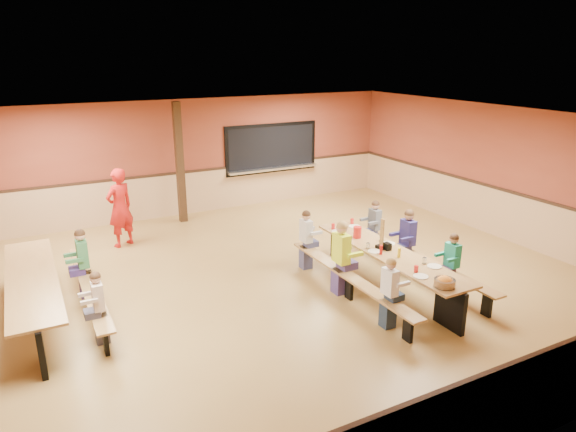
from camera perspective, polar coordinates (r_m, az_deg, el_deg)
ground at (r=9.60m, az=-2.72°, el=-7.72°), size 12.00×12.00×0.00m
room_envelope at (r=9.32m, az=-2.79°, el=-3.89°), size 12.04×10.04×3.02m
kitchen_pass_through at (r=14.50m, az=-1.83°, el=7.30°), size 2.78×0.28×1.38m
structural_post at (r=13.01m, az=-11.93°, el=5.75°), size 0.18×0.18×3.00m
cafeteria_table_main at (r=9.41m, az=11.05°, el=-5.09°), size 1.91×3.70×0.74m
cafeteria_table_second at (r=9.18m, az=-26.44°, el=-7.34°), size 1.91×3.70×0.74m
seated_child_white_left at (r=8.16m, az=11.18°, el=-8.43°), size 0.34×0.28×1.15m
seated_adult_yellow at (r=9.11m, az=5.91°, el=-4.69°), size 0.43×0.35×1.33m
seated_child_grey_left at (r=10.12m, az=2.01°, el=-2.70°), size 0.35×0.29×1.18m
seated_child_teal_right at (r=9.44m, az=17.69°, el=-5.26°), size 0.34×0.28×1.14m
seated_child_navy_right at (r=10.20m, az=13.11°, el=-2.78°), size 0.39×0.32×1.25m
seated_child_char_right at (r=10.98m, az=9.57°, el=-1.33°), size 0.35×0.28×1.16m
seated_child_green_sec at (r=9.64m, az=-21.76°, el=-4.95°), size 0.38×0.31×1.23m
seated_child_tan_sec at (r=8.10m, az=-20.25°, el=-9.59°), size 0.33×0.27×1.12m
standing_woman at (r=11.80m, az=-18.18°, el=0.89°), size 0.76×0.67×1.76m
punch_pitcher at (r=9.87m, az=7.71°, el=-1.80°), size 0.16×0.16×0.22m
chip_bowl at (r=8.16m, az=17.01°, el=-7.03°), size 0.32×0.32×0.15m
napkin_dispenser at (r=9.38m, az=10.97°, el=-3.33°), size 0.10×0.14×0.13m
condiment_mustard at (r=9.08m, az=12.25°, el=-3.99°), size 0.06×0.06×0.17m
condiment_ketchup at (r=9.14m, az=10.30°, el=-3.71°), size 0.06×0.06×0.17m
table_paddle at (r=9.39m, az=10.36°, el=-2.79°), size 0.16×0.16×0.56m
place_settings at (r=9.31m, az=11.15°, el=-3.56°), size 0.65×3.30×0.11m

